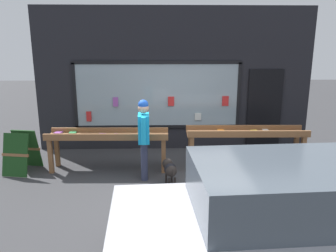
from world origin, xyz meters
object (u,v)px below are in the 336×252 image
(display_table_right, at_px, (246,136))
(small_dog, at_px, (170,169))
(person_browsing, at_px, (144,134))
(sandwich_board_sign, at_px, (22,152))
(display_table_left, at_px, (108,138))
(parked_car, at_px, (297,217))

(display_table_right, distance_m, small_dog, 1.95)
(person_browsing, height_order, small_dog, person_browsing)
(person_browsing, xyz_separation_m, sandwich_board_sign, (-2.67, 0.46, -0.51))
(display_table_left, height_order, small_dog, display_table_left)
(display_table_left, height_order, parked_car, parked_car)
(person_browsing, xyz_separation_m, parked_car, (1.92, -2.94, -0.23))
(display_table_right, xyz_separation_m, parked_car, (-0.31, -3.50, -0.00))
(small_dog, height_order, sandwich_board_sign, sandwich_board_sign)
(display_table_right, relative_size, person_browsing, 1.59)
(display_table_right, height_order, person_browsing, person_browsing)
(display_table_right, xyz_separation_m, small_dog, (-1.71, -0.84, -0.43))
(person_browsing, height_order, sandwich_board_sign, person_browsing)
(sandwich_board_sign, bearing_deg, person_browsing, -0.04)
(display_table_right, relative_size, sandwich_board_sign, 2.95)
(parked_car, bearing_deg, display_table_right, 81.68)
(display_table_left, xyz_separation_m, parked_car, (2.73, -3.50, 0.03))
(display_table_left, xyz_separation_m, person_browsing, (0.81, -0.55, 0.25))
(display_table_right, xyz_separation_m, person_browsing, (-2.23, -0.55, 0.22))
(person_browsing, relative_size, sandwich_board_sign, 1.85)
(small_dog, bearing_deg, person_browsing, 47.65)
(display_table_left, bearing_deg, sandwich_board_sign, -177.21)
(parked_car, bearing_deg, display_table_left, 124.76)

